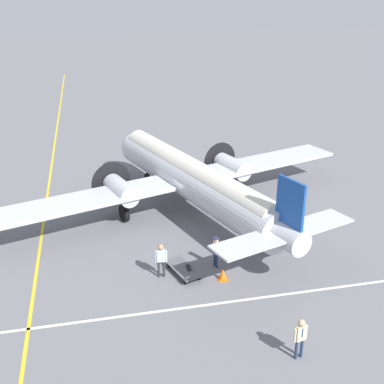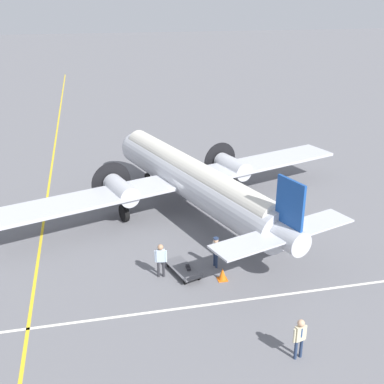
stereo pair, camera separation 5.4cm
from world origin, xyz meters
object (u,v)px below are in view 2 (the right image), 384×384
at_px(crew_foreground, 300,335).
at_px(baggage_cart, 183,269).
at_px(passenger_boarding, 216,249).
at_px(traffic_cone, 222,274).
at_px(airliner_main, 189,178).
at_px(ramp_agent, 161,257).
at_px(suitcase_near_door, 188,270).

relative_size(crew_foreground, baggage_cart, 0.70).
relative_size(crew_foreground, passenger_boarding, 1.06).
height_order(crew_foreground, traffic_cone, crew_foreground).
bearing_deg(crew_foreground, passenger_boarding, -91.79).
bearing_deg(baggage_cart, airliner_main, -31.82).
bearing_deg(airliner_main, baggage_cart, 147.02).
bearing_deg(ramp_agent, airliner_main, -102.49).
relative_size(airliner_main, ramp_agent, 13.26).
bearing_deg(baggage_cart, passenger_boarding, -97.61).
height_order(passenger_boarding, ramp_agent, ramp_agent).
height_order(crew_foreground, passenger_boarding, crew_foreground).
bearing_deg(suitcase_near_door, airliner_main, -12.49).
bearing_deg(baggage_cart, traffic_cone, -135.32).
xyz_separation_m(airliner_main, baggage_cart, (-7.32, 1.89, -2.11)).
xyz_separation_m(ramp_agent, baggage_cart, (0.02, -1.14, -0.85)).
relative_size(ramp_agent, baggage_cart, 0.71).
bearing_deg(ramp_agent, crew_foreground, 131.91).
height_order(airliner_main, ramp_agent, airliner_main).
height_order(baggage_cart, traffic_cone, traffic_cone).
xyz_separation_m(passenger_boarding, ramp_agent, (-0.33, 2.94, 0.06)).
distance_m(passenger_boarding, suitcase_near_door, 1.80).
height_order(ramp_agent, traffic_cone, ramp_agent).
bearing_deg(ramp_agent, baggage_cart, -169.03).
distance_m(suitcase_near_door, baggage_cart, 0.27).
distance_m(baggage_cart, traffic_cone, 2.05).
xyz_separation_m(ramp_agent, suitcase_near_door, (-0.07, -1.39, -0.90)).
distance_m(passenger_boarding, traffic_cone, 1.48).
xyz_separation_m(passenger_boarding, baggage_cart, (-0.31, 1.79, -0.79)).
relative_size(ramp_agent, traffic_cone, 2.84).
bearing_deg(passenger_boarding, ramp_agent, 83.79).
bearing_deg(crew_foreground, airliner_main, -97.49).
bearing_deg(baggage_cart, suitcase_near_door, -127.32).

